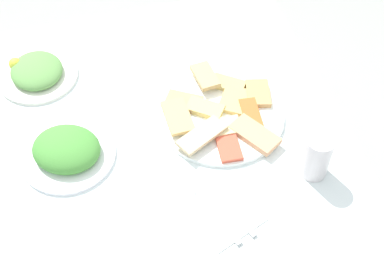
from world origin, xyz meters
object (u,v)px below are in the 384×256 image
(pide_platter, at_px, (221,114))
(salad_plate_greens, at_px, (67,151))
(fork, at_px, (231,211))
(dining_table, at_px, (173,168))
(paper_napkin, at_px, (224,214))
(spoon, at_px, (216,214))
(soda_can, at_px, (317,156))
(salad_plate_rice, at_px, (36,72))

(pide_platter, relative_size, salad_plate_greens, 1.44)
(pide_platter, bearing_deg, fork, 167.69)
(dining_table, height_order, paper_napkin, paper_napkin)
(salad_plate_greens, distance_m, spoon, 0.40)
(dining_table, bearing_deg, pide_platter, -64.71)
(salad_plate_greens, xyz_separation_m, fork, (-0.26, -0.34, -0.02))
(spoon, bearing_deg, soda_can, -96.51)
(spoon, bearing_deg, paper_napkin, -108.91)
(fork, bearing_deg, spoon, 67.28)
(dining_table, bearing_deg, salad_plate_greens, 79.86)
(salad_plate_greens, bearing_deg, pide_platter, -86.47)
(salad_plate_rice, distance_m, spoon, 0.66)
(salad_plate_greens, xyz_separation_m, spoon, (-0.26, -0.31, -0.02))
(salad_plate_rice, bearing_deg, salad_plate_greens, -170.81)
(salad_plate_greens, height_order, salad_plate_rice, salad_plate_greens)
(salad_plate_greens, relative_size, salad_plate_rice, 1.06)
(dining_table, height_order, pide_platter, pide_platter)
(salad_plate_greens, relative_size, fork, 1.46)
(salad_plate_greens, height_order, fork, salad_plate_greens)
(dining_table, xyz_separation_m, pide_platter, (0.07, -0.15, 0.09))
(salad_plate_rice, relative_size, paper_napkin, 1.56)
(salad_plate_greens, xyz_separation_m, soda_can, (-0.20, -0.57, 0.04))
(dining_table, height_order, fork, fork)
(soda_can, bearing_deg, fork, 104.30)
(pide_platter, bearing_deg, soda_can, -144.08)
(soda_can, bearing_deg, paper_napkin, 103.29)
(salad_plate_greens, height_order, spoon, salad_plate_greens)
(dining_table, xyz_separation_m, paper_napkin, (-0.21, -0.07, 0.08))
(salad_plate_rice, relative_size, soda_can, 1.83)
(salad_plate_rice, distance_m, paper_napkin, 0.67)
(salad_plate_greens, bearing_deg, paper_napkin, -128.61)
(dining_table, xyz_separation_m, salad_plate_greens, (0.05, 0.25, 0.10))
(dining_table, xyz_separation_m, soda_can, (-0.16, -0.31, 0.14))
(dining_table, distance_m, salad_plate_greens, 0.28)
(salad_plate_rice, bearing_deg, dining_table, -138.88)
(pide_platter, distance_m, salad_plate_greens, 0.40)
(fork, bearing_deg, pide_platter, -35.03)
(dining_table, height_order, salad_plate_greens, salad_plate_greens)
(paper_napkin, distance_m, spoon, 0.02)
(fork, distance_m, spoon, 0.04)
(dining_table, relative_size, spoon, 6.32)
(pide_platter, distance_m, fork, 0.29)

